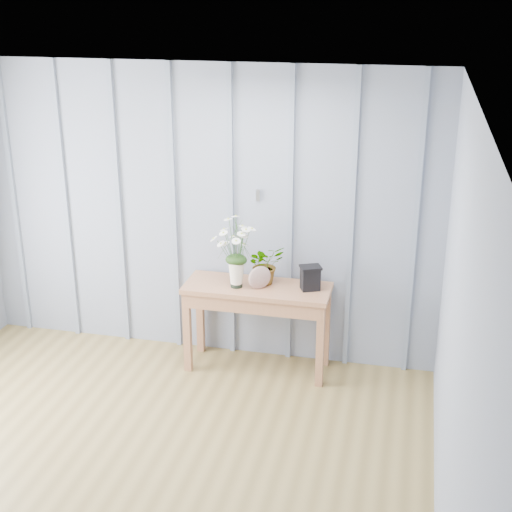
% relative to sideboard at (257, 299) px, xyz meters
% --- Properties ---
extents(room_shell, '(4.00, 4.50, 2.50)m').
position_rel_sideboard_xyz_m(room_shell, '(-0.53, -1.08, 1.35)').
color(room_shell, gray).
rests_on(room_shell, ground).
extents(sideboard, '(1.20, 0.45, 0.75)m').
position_rel_sideboard_xyz_m(sideboard, '(0.00, 0.00, 0.00)').
color(sideboard, '#9E6745').
rests_on(sideboard, ground).
extents(daisy_vase, '(0.43, 0.33, 0.61)m').
position_rel_sideboard_xyz_m(daisy_vase, '(-0.16, -0.06, 0.50)').
color(daisy_vase, black).
rests_on(daisy_vase, sideboard).
extents(spider_plant, '(0.39, 0.38, 0.33)m').
position_rel_sideboard_xyz_m(spider_plant, '(0.05, 0.08, 0.28)').
color(spider_plant, '#173510').
rests_on(spider_plant, sideboard).
extents(felt_disc_vessel, '(0.19, 0.16, 0.20)m').
position_rel_sideboard_xyz_m(felt_disc_vessel, '(0.03, -0.05, 0.21)').
color(felt_disc_vessel, brown).
rests_on(felt_disc_vessel, sideboard).
extents(carved_box, '(0.20, 0.18, 0.20)m').
position_rel_sideboard_xyz_m(carved_box, '(0.43, 0.03, 0.22)').
color(carved_box, black).
rests_on(carved_box, sideboard).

